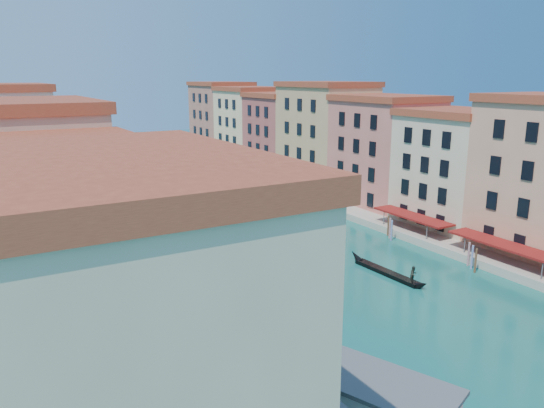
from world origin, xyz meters
The scene contains 12 objects.
left_bank_palazzos centered at (-26.00, 64.68, 9.71)m, with size 12.80×128.40×21.00m.
right_bank_palazzos centered at (30.00, 65.00, 9.75)m, with size 12.80×128.40×21.00m.
quay centered at (22.00, 65.00, 0.50)m, with size 4.00×140.00×1.00m, color #A89A87.
restaurant_awnings centered at (22.19, 23.00, 2.99)m, with size 3.20×44.55×3.12m.
mooring_poles_right centered at (19.10, 28.80, 1.30)m, with size 1.44×54.24×3.20m.
vaporetto_near centered at (-11.40, 13.51, 1.53)m, with size 13.45×23.16×3.40m.
vaporetto_far centered at (-5.30, 64.88, 1.29)m, with size 11.66×19.39×2.86m.
gondola_fore centered at (0.01, 41.03, 0.42)m, with size 3.08×12.35×2.47m.
gondola_right centered at (9.32, 29.35, 0.47)m, with size 1.59×12.41×2.47m.
gondola_far centered at (6.31, 52.96, 0.35)m, with size 5.46×11.52×1.71m.
motorboat_mid centered at (0.09, 43.84, 0.64)m, with size 3.93×8.24×1.64m.
motorboat_far centered at (7.58, 94.95, 0.58)m, with size 3.43×7.50×1.50m.
Camera 1 is at (-30.32, -13.13, 22.05)m, focal length 35.00 mm.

